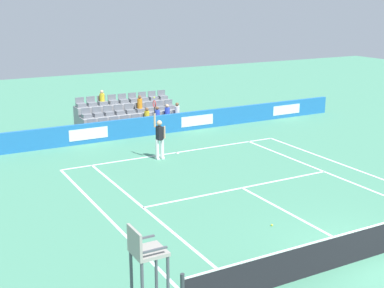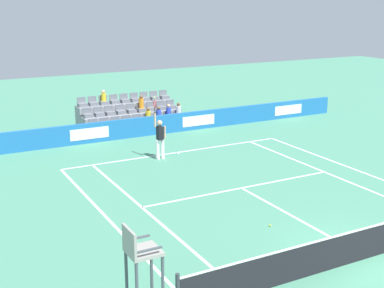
{
  "view_description": "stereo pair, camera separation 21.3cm",
  "coord_description": "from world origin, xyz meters",
  "px_view_note": "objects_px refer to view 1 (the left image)",
  "views": [
    {
      "loc": [
        10.82,
        9.37,
        6.96
      ],
      "look_at": [
        0.56,
        -9.36,
        1.1
      ],
      "focal_mm": 49.54,
      "sensor_mm": 36.0,
      "label": 1
    },
    {
      "loc": [
        10.64,
        9.47,
        6.96
      ],
      "look_at": [
        0.56,
        -9.36,
        1.1
      ],
      "focal_mm": 49.54,
      "sensor_mm": 36.0,
      "label": 2
    }
  ],
  "objects_px": {
    "umpire_chair": "(146,262)",
    "tennis_net": "(372,241)",
    "tennis_player": "(159,138)",
    "loose_tennis_ball": "(272,225)"
  },
  "relations": [
    {
      "from": "umpire_chair",
      "to": "tennis_net",
      "type": "bearing_deg",
      "value": 179.11
    },
    {
      "from": "tennis_player",
      "to": "umpire_chair",
      "type": "xyz_separation_m",
      "value": [
        5.64,
        11.25,
        0.53
      ]
    },
    {
      "from": "loose_tennis_ball",
      "to": "tennis_net",
      "type": "bearing_deg",
      "value": 110.77
    },
    {
      "from": "loose_tennis_ball",
      "to": "tennis_player",
      "type": "bearing_deg",
      "value": -90.14
    },
    {
      "from": "umpire_chair",
      "to": "loose_tennis_ball",
      "type": "distance_m",
      "value": 6.5
    },
    {
      "from": "tennis_player",
      "to": "umpire_chair",
      "type": "height_order",
      "value": "tennis_player"
    },
    {
      "from": "umpire_chair",
      "to": "tennis_player",
      "type": "bearing_deg",
      "value": -116.61
    },
    {
      "from": "umpire_chair",
      "to": "loose_tennis_ball",
      "type": "bearing_deg",
      "value": -152.62
    },
    {
      "from": "tennis_net",
      "to": "umpire_chair",
      "type": "distance_m",
      "value": 6.84
    },
    {
      "from": "tennis_net",
      "to": "tennis_player",
      "type": "height_order",
      "value": "tennis_player"
    }
  ]
}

